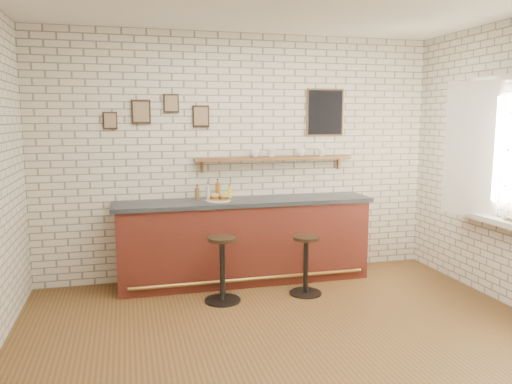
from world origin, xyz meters
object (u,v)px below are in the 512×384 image
condiment_bottle_yellow (229,192)px  bar_stool_left (222,267)px  bar_counter (245,240)px  shelf_cup_c (301,152)px  book_lower (509,221)px  bitters_bottle_brown (197,193)px  shelf_cup_b (272,153)px  ciabatta_sandwich (219,197)px  sandwich_plate (219,201)px  bar_stool_right (306,263)px  shelf_cup_d (321,152)px  shelf_cup_a (255,153)px  book_upper (511,219)px  bitters_bottle_white (208,192)px  bitters_bottle_amber (218,190)px

condiment_bottle_yellow → bar_stool_left: 1.07m
bar_counter → shelf_cup_c: shelf_cup_c is taller
book_lower → bitters_bottle_brown: bearing=156.3°
condiment_bottle_yellow → shelf_cup_b: bearing=3.7°
ciabatta_sandwich → bitters_bottle_brown: 0.31m
sandwich_plate → shelf_cup_c: 1.25m
bar_stool_right → shelf_cup_d: shelf_cup_d is taller
shelf_cup_a → book_lower: bearing=-75.5°
sandwich_plate → shelf_cup_a: size_ratio=2.28×
bar_counter → bar_stool_right: size_ratio=4.64×
shelf_cup_a → bar_stool_right: bearing=-102.7°
sandwich_plate → ciabatta_sandwich: size_ratio=1.13×
shelf_cup_b → shelf_cup_d: shelf_cup_b is taller
sandwich_plate → bar_stool_left: size_ratio=0.39×
shelf_cup_d → book_lower: size_ratio=0.47×
bar_stool_right → book_upper: bearing=-27.6°
ciabatta_sandwich → shelf_cup_d: shelf_cup_d is taller
bitters_bottle_white → condiment_bottle_yellow: (0.27, 0.00, -0.01)m
shelf_cup_d → book_lower: (1.35, -1.77, -0.61)m
bitters_bottle_white → bar_stool_right: 1.45m
bitters_bottle_white → shelf_cup_a: 0.76m
sandwich_plate → shelf_cup_a: (0.51, 0.25, 0.53)m
bar_stool_left → book_upper: (2.80, -0.98, 0.57)m
bitters_bottle_brown → shelf_cup_d: 1.67m
sandwich_plate → bitters_bottle_white: size_ratio=1.40×
shelf_cup_d → bar_counter: bearing=158.9°
bitters_bottle_brown → shelf_cup_d: (1.60, 0.04, 0.46)m
book_lower → shelf_cup_c: bearing=139.3°
bar_stool_left → bar_stool_right: bar_stool_left is taller
bar_counter → condiment_bottle_yellow: size_ratio=18.75×
bar_stool_right → shelf_cup_d: size_ratio=6.73×
bitters_bottle_brown → shelf_cup_b: 1.05m
ciabatta_sandwich → book_lower: (2.72, -1.52, -0.12)m
ciabatta_sandwich → bar_stool_left: bearing=-98.1°
condiment_bottle_yellow → book_lower: condiment_bottle_yellow is taller
shelf_cup_a → shelf_cup_d: shelf_cup_a is taller
condiment_bottle_yellow → sandwich_plate: bearing=-129.7°
condiment_bottle_yellow → bar_stool_left: (-0.24, -0.78, -0.69)m
bitters_bottle_amber → shelf_cup_c: bearing=1.9°
condiment_bottle_yellow → shelf_cup_a: 0.58m
bitters_bottle_amber → bar_stool_left: bearing=-97.2°
shelf_cup_a → shelf_cup_b: bearing=-37.1°
bitters_bottle_amber → shelf_cup_d: 1.42m
bar_stool_right → book_upper: (1.85, -0.97, 0.60)m
bar_counter → ciabatta_sandwich: bearing=-171.9°
ciabatta_sandwich → bitters_bottle_white: 0.23m
book_lower → ciabatta_sandwich: bearing=157.4°
condiment_bottle_yellow → bar_stool_right: condiment_bottle_yellow is taller
sandwich_plate → bar_stool_left: (-0.07, -0.57, -0.63)m
bar_stool_right → book_lower: book_lower is taller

